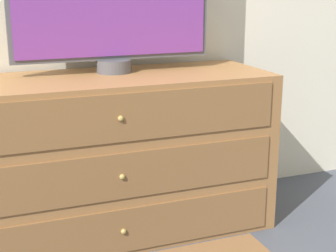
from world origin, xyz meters
TOP-DOWN VIEW (x-y plane):
  - ground_plane at (0.00, 0.00)m, footprint 12.00×12.00m
  - dresser at (0.12, -0.30)m, footprint 1.52×0.55m

SIDE VIEW (x-z plane):
  - ground_plane at x=0.00m, z-range 0.00..0.00m
  - dresser at x=0.12m, z-range 0.00..0.75m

